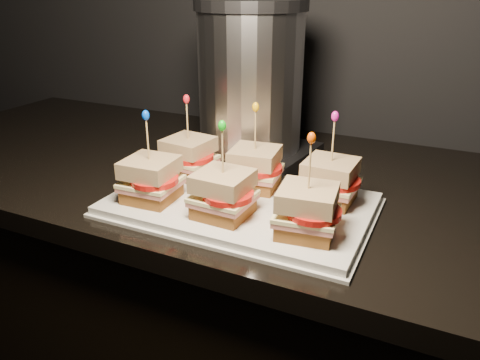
% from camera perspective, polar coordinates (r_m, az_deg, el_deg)
% --- Properties ---
extents(granite_slab, '(2.33, 0.68, 0.04)m').
position_cam_1_polar(granite_slab, '(0.90, 17.67, -3.06)').
color(granite_slab, black).
rests_on(granite_slab, cabinet).
extents(platter, '(0.43, 0.27, 0.02)m').
position_cam_1_polar(platter, '(0.80, 0.00, -3.02)').
color(platter, silver).
rests_on(platter, granite_slab).
extents(platter_rim, '(0.44, 0.28, 0.01)m').
position_cam_1_polar(platter_rim, '(0.81, 0.00, -3.40)').
color(platter_rim, silver).
rests_on(platter_rim, granite_slab).
extents(sandwich_0_bread_bot, '(0.09, 0.09, 0.02)m').
position_cam_1_polar(sandwich_0_bread_bot, '(0.91, -6.18, 1.33)').
color(sandwich_0_bread_bot, '#5B3511').
rests_on(sandwich_0_bread_bot, platter).
extents(sandwich_0_ham, '(0.10, 0.09, 0.01)m').
position_cam_1_polar(sandwich_0_ham, '(0.90, -6.22, 2.22)').
color(sandwich_0_ham, '#CC6F67').
rests_on(sandwich_0_ham, sandwich_0_bread_bot).
extents(sandwich_0_cheese, '(0.10, 0.10, 0.01)m').
position_cam_1_polar(sandwich_0_cheese, '(0.90, -6.24, 2.64)').
color(sandwich_0_cheese, '#FBF1A2').
rests_on(sandwich_0_cheese, sandwich_0_ham).
extents(sandwich_0_tomato, '(0.08, 0.08, 0.01)m').
position_cam_1_polar(sandwich_0_tomato, '(0.88, -5.79, 2.86)').
color(sandwich_0_tomato, red).
rests_on(sandwich_0_tomato, sandwich_0_cheese).
extents(sandwich_0_bread_top, '(0.09, 0.09, 0.03)m').
position_cam_1_polar(sandwich_0_bread_top, '(0.89, -6.31, 4.20)').
color(sandwich_0_bread_top, brown).
rests_on(sandwich_0_bread_top, sandwich_0_tomato).
extents(sandwich_0_pick, '(0.00, 0.00, 0.09)m').
position_cam_1_polar(sandwich_0_pick, '(0.88, -6.43, 6.91)').
color(sandwich_0_pick, tan).
rests_on(sandwich_0_pick, sandwich_0_bread_top).
extents(sandwich_0_frill, '(0.01, 0.01, 0.02)m').
position_cam_1_polar(sandwich_0_frill, '(0.86, -6.57, 9.78)').
color(sandwich_0_frill, red).
rests_on(sandwich_0_frill, sandwich_0_pick).
extents(sandwich_1_bread_bot, '(0.09, 0.09, 0.02)m').
position_cam_1_polar(sandwich_1_bread_bot, '(0.85, 1.79, -0.14)').
color(sandwich_1_bread_bot, '#5B3511').
rests_on(sandwich_1_bread_bot, platter).
extents(sandwich_1_ham, '(0.10, 0.09, 0.01)m').
position_cam_1_polar(sandwich_1_ham, '(0.84, 1.81, 0.81)').
color(sandwich_1_ham, '#CC6F67').
rests_on(sandwich_1_ham, sandwich_1_bread_bot).
extents(sandwich_1_cheese, '(0.10, 0.10, 0.01)m').
position_cam_1_polar(sandwich_1_cheese, '(0.84, 1.81, 1.25)').
color(sandwich_1_cheese, '#FBF1A2').
rests_on(sandwich_1_cheese, sandwich_1_ham).
extents(sandwich_1_tomato, '(0.08, 0.08, 0.01)m').
position_cam_1_polar(sandwich_1_tomato, '(0.83, 2.41, 1.46)').
color(sandwich_1_tomato, red).
rests_on(sandwich_1_tomato, sandwich_1_cheese).
extents(sandwich_1_bread_top, '(0.09, 0.09, 0.03)m').
position_cam_1_polar(sandwich_1_bread_top, '(0.83, 1.83, 2.91)').
color(sandwich_1_bread_top, brown).
rests_on(sandwich_1_bread_top, sandwich_1_tomato).
extents(sandwich_1_pick, '(0.00, 0.00, 0.09)m').
position_cam_1_polar(sandwich_1_pick, '(0.81, 1.87, 5.81)').
color(sandwich_1_pick, tan).
rests_on(sandwich_1_pick, sandwich_1_bread_top).
extents(sandwich_1_frill, '(0.01, 0.01, 0.02)m').
position_cam_1_polar(sandwich_1_frill, '(0.80, 1.91, 8.88)').
color(sandwich_1_frill, '#EEAC08').
rests_on(sandwich_1_frill, sandwich_1_pick).
extents(sandwich_2_bread_bot, '(0.08, 0.08, 0.02)m').
position_cam_1_polar(sandwich_2_bread_bot, '(0.81, 10.75, -1.78)').
color(sandwich_2_bread_bot, '#5B3511').
rests_on(sandwich_2_bread_bot, platter).
extents(sandwich_2_ham, '(0.09, 0.09, 0.01)m').
position_cam_1_polar(sandwich_2_ham, '(0.80, 10.83, -0.80)').
color(sandwich_2_ham, '#CC6F67').
rests_on(sandwich_2_ham, sandwich_2_bread_bot).
extents(sandwich_2_cheese, '(0.09, 0.09, 0.01)m').
position_cam_1_polar(sandwich_2_cheese, '(0.80, 10.87, -0.34)').
color(sandwich_2_cheese, '#FBF1A2').
rests_on(sandwich_2_cheese, sandwich_2_ham).
extents(sandwich_2_tomato, '(0.08, 0.08, 0.01)m').
position_cam_1_polar(sandwich_2_tomato, '(0.79, 11.64, -0.14)').
color(sandwich_2_tomato, red).
rests_on(sandwich_2_tomato, sandwich_2_cheese).
extents(sandwich_2_bread_top, '(0.08, 0.08, 0.03)m').
position_cam_1_polar(sandwich_2_bread_top, '(0.79, 11.01, 1.39)').
color(sandwich_2_bread_top, brown).
rests_on(sandwich_2_bread_top, sandwich_2_tomato).
extents(sandwich_2_pick, '(0.00, 0.00, 0.09)m').
position_cam_1_polar(sandwich_2_pick, '(0.77, 11.25, 4.41)').
color(sandwich_2_pick, tan).
rests_on(sandwich_2_pick, sandwich_2_bread_top).
extents(sandwich_2_frill, '(0.01, 0.01, 0.02)m').
position_cam_1_polar(sandwich_2_frill, '(0.76, 11.51, 7.63)').
color(sandwich_2_frill, '#D41899').
rests_on(sandwich_2_frill, sandwich_2_pick).
extents(sandwich_3_bread_bot, '(0.08, 0.08, 0.02)m').
position_cam_1_polar(sandwich_3_bread_bot, '(0.81, -10.68, -1.60)').
color(sandwich_3_bread_bot, '#5B3511').
rests_on(sandwich_3_bread_bot, platter).
extents(sandwich_3_ham, '(0.09, 0.09, 0.01)m').
position_cam_1_polar(sandwich_3_ham, '(0.81, -10.76, -0.63)').
color(sandwich_3_ham, '#CC6F67').
rests_on(sandwich_3_ham, sandwich_3_bread_bot).
extents(sandwich_3_cheese, '(0.09, 0.09, 0.01)m').
position_cam_1_polar(sandwich_3_cheese, '(0.80, -10.80, -0.17)').
color(sandwich_3_cheese, '#FBF1A2').
rests_on(sandwich_3_cheese, sandwich_3_ham).
extents(sandwich_3_tomato, '(0.08, 0.08, 0.01)m').
position_cam_1_polar(sandwich_3_tomato, '(0.79, -10.38, 0.03)').
color(sandwich_3_tomato, red).
rests_on(sandwich_3_tomato, sandwich_3_cheese).
extents(sandwich_3_bread_top, '(0.09, 0.09, 0.03)m').
position_cam_1_polar(sandwich_3_bread_top, '(0.79, -10.93, 1.55)').
color(sandwich_3_bread_top, brown).
rests_on(sandwich_3_bread_top, sandwich_3_tomato).
extents(sandwich_3_pick, '(0.00, 0.00, 0.09)m').
position_cam_1_polar(sandwich_3_pick, '(0.78, -11.17, 4.55)').
color(sandwich_3_pick, tan).
rests_on(sandwich_3_pick, sandwich_3_bread_top).
extents(sandwich_3_frill, '(0.01, 0.01, 0.02)m').
position_cam_1_polar(sandwich_3_frill, '(0.77, -11.43, 7.75)').
color(sandwich_3_frill, blue).
rests_on(sandwich_3_frill, sandwich_3_pick).
extents(sandwich_4_bread_bot, '(0.08, 0.08, 0.02)m').
position_cam_1_polar(sandwich_4_bread_bot, '(0.75, -2.04, -3.51)').
color(sandwich_4_bread_bot, '#5B3511').
rests_on(sandwich_4_bread_bot, platter).
extents(sandwich_4_ham, '(0.09, 0.09, 0.01)m').
position_cam_1_polar(sandwich_4_ham, '(0.74, -2.06, -2.47)').
color(sandwich_4_ham, '#CC6F67').
rests_on(sandwich_4_ham, sandwich_4_bread_bot).
extents(sandwich_4_cheese, '(0.09, 0.09, 0.01)m').
position_cam_1_polar(sandwich_4_cheese, '(0.74, -2.06, -1.97)').
color(sandwich_4_cheese, '#FBF1A2').
rests_on(sandwich_4_cheese, sandwich_4_ham).
extents(sandwich_4_tomato, '(0.08, 0.08, 0.01)m').
position_cam_1_polar(sandwich_4_tomato, '(0.72, -1.44, -1.79)').
color(sandwich_4_tomato, red).
rests_on(sandwich_4_tomato, sandwich_4_cheese).
extents(sandwich_4_bread_top, '(0.08, 0.08, 0.03)m').
position_cam_1_polar(sandwich_4_bread_top, '(0.72, -2.09, -0.12)').
color(sandwich_4_bread_top, brown).
rests_on(sandwich_4_bread_top, sandwich_4_tomato).
extents(sandwich_4_pick, '(0.00, 0.00, 0.09)m').
position_cam_1_polar(sandwich_4_pick, '(0.71, -2.14, 3.14)').
color(sandwich_4_pick, tan).
rests_on(sandwich_4_pick, sandwich_4_bread_top).
extents(sandwich_4_frill, '(0.01, 0.01, 0.02)m').
position_cam_1_polar(sandwich_4_frill, '(0.69, -2.20, 6.63)').
color(sandwich_4_frill, '#11BB15').
rests_on(sandwich_4_frill, sandwich_4_pick).
extents(sandwich_5_bread_bot, '(0.09, 0.09, 0.02)m').
position_cam_1_polar(sandwich_5_bread_bot, '(0.70, 8.05, -5.63)').
color(sandwich_5_bread_bot, '#5B3511').
rests_on(sandwich_5_bread_bot, platter).
extents(sandwich_5_ham, '(0.10, 0.10, 0.01)m').
position_cam_1_polar(sandwich_5_ham, '(0.69, 8.12, -4.54)').
color(sandwich_5_ham, '#CC6F67').
rests_on(sandwich_5_ham, sandwich_5_bread_bot).
extents(sandwich_5_cheese, '(0.10, 0.10, 0.01)m').
position_cam_1_polar(sandwich_5_cheese, '(0.69, 8.15, -4.02)').
color(sandwich_5_cheese, '#FBF1A2').
rests_on(sandwich_5_cheese, sandwich_5_ham).
extents(sandwich_5_tomato, '(0.08, 0.08, 0.01)m').
position_cam_1_polar(sandwich_5_tomato, '(0.68, 9.00, -3.85)').
color(sandwich_5_tomato, red).
rests_on(sandwich_5_tomato, sandwich_5_cheese).
extents(sandwich_5_bread_top, '(0.09, 0.09, 0.03)m').
position_cam_1_polar(sandwich_5_bread_top, '(0.68, 8.27, -2.07)').
color(sandwich_5_bread_top, brown).
rests_on(sandwich_5_bread_top, sandwich_5_tomato).
extents(sandwich_5_pick, '(0.00, 0.00, 0.09)m').
position_cam_1_polar(sandwich_5_pick, '(0.66, 8.48, 1.38)').
color(sandwich_5_pick, tan).
rests_on(sandwich_5_pick, sandwich_5_bread_top).
extents(sandwich_5_frill, '(0.01, 0.01, 0.02)m').
position_cam_1_polar(sandwich_5_frill, '(0.65, 8.72, 5.09)').
color(sandwich_5_frill, '#E94B03').
rests_on(sandwich_5_frill, sandwich_5_pick).
extents(appliance_base, '(0.28, 0.24, 0.03)m').
position_cam_1_polar(appliance_base, '(1.03, 1.21, 3.34)').
color(appliance_base, '#262628').
rests_on(appliance_base, granite_slab).
extents(appliance_body, '(0.21, 0.21, 0.28)m').
position_cam_1_polar(appliance_body, '(0.99, 1.29, 11.86)').
color(appliance_body, silver).
rests_on(appliance_body, appliance_base).
extents(appliance_lid, '(0.22, 0.22, 0.02)m').
position_cam_1_polar(appliance_lid, '(0.97, 1.37, 20.58)').
color(appliance_lid, '#262628').
rests_on(appliance_lid, appliance_body).
extents(appliance, '(0.26, 0.21, 0.33)m').
position_cam_1_polar(appliance, '(0.99, 1.28, 11.55)').
color(appliance, silver).
rests_on(appliance, granite_slab).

